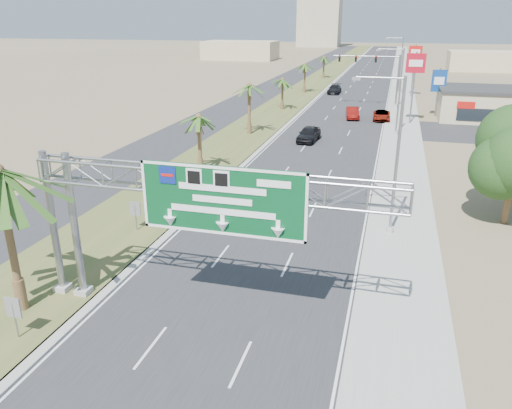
{
  "coord_description": "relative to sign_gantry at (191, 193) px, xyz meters",
  "views": [
    {
      "loc": [
        7.02,
        -8.88,
        13.11
      ],
      "look_at": [
        0.68,
        14.11,
        4.2
      ],
      "focal_mm": 35.0,
      "sensor_mm": 36.0,
      "label": 1
    }
  ],
  "objects": [
    {
      "name": "palm_row_c",
      "position": [
        -8.44,
        38.07,
        -0.39
      ],
      "size": [
        3.99,
        3.99,
        6.75
      ],
      "color": "brown",
      "rests_on": "ground"
    },
    {
      "name": "car_left_lane",
      "position": [
        -0.94,
        36.41,
        -5.21
      ],
      "size": [
        2.4,
        5.12,
        1.69
      ],
      "primitive_type": "imported",
      "rotation": [
        0.0,
        0.0,
        -0.08
      ],
      "color": "black",
      "rests_on": "ground"
    },
    {
      "name": "building_distant_right",
      "position": [
        31.06,
        130.07,
        -3.56
      ],
      "size": [
        20.0,
        12.0,
        5.0
      ],
      "primitive_type": "cube",
      "color": "#CFBB8B",
      "rests_on": "ground"
    },
    {
      "name": "pole_sign_red_far",
      "position": [
        10.78,
        75.0,
        1.01
      ],
      "size": [
        2.2,
        0.91,
        8.92
      ],
      "color": "gray",
      "rests_on": "ground"
    },
    {
      "name": "car_right_lane",
      "position": [
        6.56,
        51.4,
        -5.38
      ],
      "size": [
        2.37,
        4.91,
        1.35
      ],
      "primitive_type": "imported",
      "rotation": [
        0.0,
        0.0,
        0.03
      ],
      "color": "gray",
      "rests_on": "ground"
    },
    {
      "name": "median_grass",
      "position": [
        -8.94,
        100.07,
        -6.0
      ],
      "size": [
        7.0,
        300.0,
        0.12
      ],
      "primitive_type": "cube",
      "color": "#475A27",
      "rests_on": "ground"
    },
    {
      "name": "car_far",
      "position": [
        -2.88,
        75.79,
        -5.27
      ],
      "size": [
        2.21,
        5.44,
        1.58
      ],
      "primitive_type": "imported",
      "rotation": [
        0.0,
        0.0,
        -0.0
      ],
      "color": "black",
      "rests_on": "ground"
    },
    {
      "name": "road",
      "position": [
        1.06,
        100.07,
        -6.05
      ],
      "size": [
        12.0,
        300.0,
        0.02
      ],
      "primitive_type": "cube",
      "color": "#28282B",
      "rests_on": "ground"
    },
    {
      "name": "store_building",
      "position": [
        23.06,
        56.07,
        -4.06
      ],
      "size": [
        18.0,
        10.0,
        4.0
      ],
      "primitive_type": "cube",
      "color": "#CFBB8B",
      "rests_on": "ground"
    },
    {
      "name": "median_signback_b",
      "position": [
        -7.44,
        8.07,
        -4.61
      ],
      "size": [
        0.75,
        0.08,
        2.08
      ],
      "color": "gray",
      "rests_on": "ground"
    },
    {
      "name": "opposing_road",
      "position": [
        -15.94,
        100.07,
        -6.05
      ],
      "size": [
        8.0,
        300.0,
        0.02
      ],
      "primitive_type": "cube",
      "color": "#28282B",
      "rests_on": "ground"
    },
    {
      "name": "building_distant_left",
      "position": [
        -43.94,
        150.07,
        -3.06
      ],
      "size": [
        24.0,
        14.0,
        6.0
      ],
      "primitive_type": "cube",
      "color": "#CFBB8B",
      "rests_on": "ground"
    },
    {
      "name": "signal_mast",
      "position": [
        6.23,
        62.05,
        -1.21
      ],
      "size": [
        10.28,
        0.71,
        8.0
      ],
      "color": "gray",
      "rests_on": "ground"
    },
    {
      "name": "palm_row_d",
      "position": [
        -8.44,
        56.07,
        -1.64
      ],
      "size": [
        3.99,
        3.99,
        5.45
      ],
      "color": "brown",
      "rests_on": "ground"
    },
    {
      "name": "sidewalk_right",
      "position": [
        9.56,
        100.07,
        -6.01
      ],
      "size": [
        4.0,
        300.0,
        0.1
      ],
      "primitive_type": "cube",
      "color": "#9E9B93",
      "rests_on": "ground"
    },
    {
      "name": "streetlight_near",
      "position": [
        8.36,
        12.07,
        -1.36
      ],
      "size": [
        3.27,
        0.44,
        10.0
      ],
      "color": "gray",
      "rests_on": "ground"
    },
    {
      "name": "pole_sign_red_near",
      "position": [
        10.25,
        49.86,
        1.18
      ],
      "size": [
        2.41,
        0.44,
        9.19
      ],
      "color": "gray",
      "rests_on": "ground"
    },
    {
      "name": "palm_row_b",
      "position": [
        -8.44,
        22.07,
        -1.16
      ],
      "size": [
        3.99,
        3.99,
        5.95
      ],
      "color": "brown",
      "rests_on": "ground"
    },
    {
      "name": "streetlight_far",
      "position": [
        8.36,
        78.07,
        -1.36
      ],
      "size": [
        3.27,
        0.44,
        10.0
      ],
      "color": "gray",
      "rests_on": "ground"
    },
    {
      "name": "car_mid_lane",
      "position": [
        2.56,
        51.68,
        -5.27
      ],
      "size": [
        2.3,
        4.95,
        1.57
      ],
      "primitive_type": "imported",
      "rotation": [
        0.0,
        0.0,
        0.14
      ],
      "color": "#680C09",
      "rests_on": "ground"
    },
    {
      "name": "palm_row_e",
      "position": [
        -8.44,
        75.07,
        -0.97
      ],
      "size": [
        3.99,
        3.99,
        6.15
      ],
      "color": "brown",
      "rests_on": "ground"
    },
    {
      "name": "palm_row_f",
      "position": [
        -8.44,
        100.07,
        -1.35
      ],
      "size": [
        3.99,
        3.99,
        5.75
      ],
      "color": "brown",
      "rests_on": "ground"
    },
    {
      "name": "streetlight_mid",
      "position": [
        8.36,
        42.07,
        -1.36
      ],
      "size": [
        3.27,
        0.44,
        10.0
      ],
      "color": "gray",
      "rests_on": "ground"
    },
    {
      "name": "sign_gantry",
      "position": [
        0.0,
        0.0,
        0.0
      ],
      "size": [
        16.75,
        1.24,
        7.5
      ],
      "color": "gray",
      "rests_on": "ground"
    },
    {
      "name": "pole_sign_blue",
      "position": [
        13.83,
        56.64,
        -1.3
      ],
      "size": [
        2.02,
        0.73,
        6.66
      ],
      "color": "gray",
      "rests_on": "ground"
    },
    {
      "name": "tower_distant",
      "position": [
        -30.94,
        240.07,
        11.44
      ],
      "size": [
        20.0,
        16.0,
        35.0
      ],
      "primitive_type": "cube",
      "color": "tan",
      "rests_on": "ground"
    },
    {
      "name": "median_signback_a",
      "position": [
        -6.74,
        -3.93,
        -4.61
      ],
      "size": [
        0.75,
        0.08,
        2.08
      ],
      "color": "gray",
      "rests_on": "ground"
    }
  ]
}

